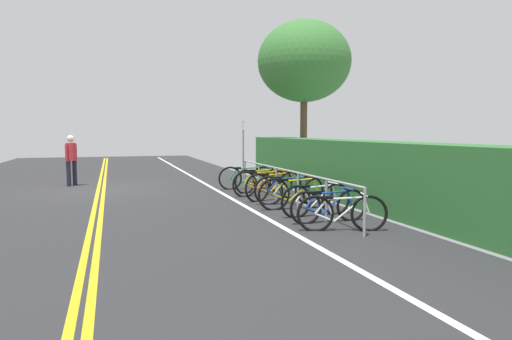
# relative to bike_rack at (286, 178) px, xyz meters

# --- Properties ---
(ground_plane) EXTENTS (37.53, 11.07, 0.05)m
(ground_plane) POSITION_rel_bike_rack_xyz_m (-4.42, -4.38, -0.66)
(ground_plane) COLOR #2B2B2D
(centre_line_yellow_inner) EXTENTS (33.78, 0.10, 0.00)m
(centre_line_yellow_inner) POSITION_rel_bike_rack_xyz_m (-4.42, -4.46, -0.63)
(centre_line_yellow_inner) COLOR gold
(centre_line_yellow_inner) RESTS_ON ground_plane
(centre_line_yellow_outer) EXTENTS (33.78, 0.10, 0.00)m
(centre_line_yellow_outer) POSITION_rel_bike_rack_xyz_m (-4.42, -4.30, -0.63)
(centre_line_yellow_outer) COLOR gold
(centre_line_yellow_outer) RESTS_ON ground_plane
(bike_lane_stripe_white) EXTENTS (33.78, 0.12, 0.00)m
(bike_lane_stripe_white) POSITION_rel_bike_rack_xyz_m (-4.42, -1.05, -0.63)
(bike_lane_stripe_white) COLOR white
(bike_lane_stripe_white) RESTS_ON ground_plane
(bike_rack) EXTENTS (7.41, 0.05, 0.85)m
(bike_rack) POSITION_rel_bike_rack_xyz_m (0.00, 0.00, 0.00)
(bike_rack) COLOR #9EA0A5
(bike_rack) RESTS_ON ground_plane
(bicycle_0) EXTENTS (0.46, 1.79, 0.75)m
(bicycle_0) POSITION_rel_bike_rack_xyz_m (-3.14, -0.09, -0.29)
(bicycle_0) COLOR black
(bicycle_0) RESTS_ON ground_plane
(bicycle_1) EXTENTS (0.63, 1.71, 0.74)m
(bicycle_1) POSITION_rel_bike_rack_xyz_m (-2.37, 0.09, -0.29)
(bicycle_1) COLOR black
(bicycle_1) RESTS_ON ground_plane
(bicycle_2) EXTENTS (0.46, 1.82, 0.75)m
(bicycle_2) POSITION_rel_bike_rack_xyz_m (-1.61, -0.07, -0.29)
(bicycle_2) COLOR black
(bicycle_2) RESTS_ON ground_plane
(bicycle_3) EXTENTS (0.64, 1.75, 0.77)m
(bicycle_3) POSITION_rel_bike_rack_xyz_m (-0.76, -0.05, -0.28)
(bicycle_3) COLOR black
(bicycle_3) RESTS_ON ground_plane
(bicycle_4) EXTENTS (0.46, 1.73, 0.75)m
(bicycle_4) POSITION_rel_bike_rack_xyz_m (-0.00, 0.07, -0.29)
(bicycle_4) COLOR black
(bicycle_4) RESTS_ON ground_plane
(bicycle_5) EXTENTS (0.46, 1.82, 0.78)m
(bicycle_5) POSITION_rel_bike_rack_xyz_m (0.72, -0.04, -0.27)
(bicycle_5) COLOR black
(bicycle_5) RESTS_ON ground_plane
(bicycle_6) EXTENTS (0.46, 1.66, 0.73)m
(bicycle_6) POSITION_rel_bike_rack_xyz_m (1.64, 0.04, -0.30)
(bicycle_6) COLOR black
(bicycle_6) RESTS_ON ground_plane
(bicycle_7) EXTENTS (0.46, 1.67, 0.69)m
(bicycle_7) POSITION_rel_bike_rack_xyz_m (2.35, -0.01, -0.32)
(bicycle_7) COLOR black
(bicycle_7) RESTS_ON ground_plane
(bicycle_8) EXTENTS (0.59, 1.59, 0.70)m
(bicycle_8) POSITION_rel_bike_rack_xyz_m (3.14, -0.14, -0.31)
(bicycle_8) COLOR black
(bicycle_8) RESTS_ON ground_plane
(pedestrian) EXTENTS (0.40, 0.34, 1.65)m
(pedestrian) POSITION_rel_bike_rack_xyz_m (-5.64, -5.29, 0.31)
(pedestrian) COLOR #1E1E2D
(pedestrian) RESTS_ON ground_plane
(sign_post_near) EXTENTS (0.36, 0.06, 2.11)m
(sign_post_near) POSITION_rel_bike_rack_xyz_m (-4.60, 0.20, 0.64)
(sign_post_near) COLOR gray
(sign_post_near) RESTS_ON ground_plane
(hedge_backdrop) EXTENTS (16.36, 1.15, 1.54)m
(hedge_backdrop) POSITION_rel_bike_rack_xyz_m (1.50, 1.87, 0.13)
(hedge_backdrop) COLOR #2D6B30
(hedge_backdrop) RESTS_ON ground_plane
(tree_near_left) EXTENTS (3.41, 3.41, 5.79)m
(tree_near_left) POSITION_rel_bike_rack_xyz_m (-5.47, 2.77, 3.66)
(tree_near_left) COLOR brown
(tree_near_left) RESTS_ON ground_plane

